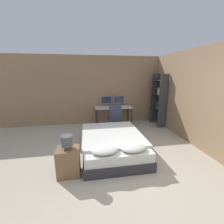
# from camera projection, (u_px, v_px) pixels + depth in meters

# --- Properties ---
(ground_plane) EXTENTS (20.00, 20.00, 0.00)m
(ground_plane) POSITION_uv_depth(u_px,v_px,m) (137.00, 181.00, 2.87)
(ground_plane) COLOR #B2A893
(wall_back) EXTENTS (12.00, 0.06, 2.70)m
(wall_back) POSITION_uv_depth(u_px,v_px,m) (108.00, 90.00, 6.11)
(wall_back) COLOR #8E7051
(wall_back) RESTS_ON ground_plane
(wall_side_right) EXTENTS (0.06, 12.00, 2.70)m
(wall_side_right) POSITION_uv_depth(u_px,v_px,m) (192.00, 97.00, 4.32)
(wall_side_right) COLOR #8E7051
(wall_side_right) RESTS_ON ground_plane
(bed) EXTENTS (1.54, 2.09, 0.55)m
(bed) POSITION_uv_depth(u_px,v_px,m) (112.00, 143.00, 3.90)
(bed) COLOR #2D2D33
(bed) RESTS_ON ground_plane
(nightstand) EXTENTS (0.44, 0.37, 0.58)m
(nightstand) POSITION_uv_depth(u_px,v_px,m) (69.00, 162.00, 3.00)
(nightstand) COLOR brown
(nightstand) RESTS_ON ground_plane
(bedside_lamp) EXTENTS (0.22, 0.22, 0.27)m
(bedside_lamp) POSITION_uv_depth(u_px,v_px,m) (67.00, 141.00, 2.89)
(bedside_lamp) COLOR gray
(bedside_lamp) RESTS_ON nightstand
(desk) EXTENTS (1.46, 0.59, 0.73)m
(desk) POSITION_uv_depth(u_px,v_px,m) (113.00, 109.00, 5.96)
(desk) COLOR beige
(desk) RESTS_ON ground_plane
(monitor_left) EXTENTS (0.44, 0.16, 0.41)m
(monitor_left) POSITION_uv_depth(u_px,v_px,m) (106.00, 100.00, 6.03)
(monitor_left) COLOR #B7B7BC
(monitor_left) RESTS_ON desk
(monitor_right) EXTENTS (0.44, 0.16, 0.41)m
(monitor_right) POSITION_uv_depth(u_px,v_px,m) (119.00, 100.00, 6.11)
(monitor_right) COLOR #B7B7BC
(monitor_right) RESTS_ON desk
(keyboard) EXTENTS (0.37, 0.13, 0.02)m
(keyboard) POSITION_uv_depth(u_px,v_px,m) (114.00, 108.00, 5.76)
(keyboard) COLOR #B7B7BC
(keyboard) RESTS_ON desk
(computer_mouse) EXTENTS (0.07, 0.05, 0.04)m
(computer_mouse) POSITION_uv_depth(u_px,v_px,m) (121.00, 107.00, 5.80)
(computer_mouse) COLOR #B7B7BC
(computer_mouse) RESTS_ON desk
(office_chair) EXTENTS (0.52, 0.52, 0.97)m
(office_chair) POSITION_uv_depth(u_px,v_px,m) (115.00, 120.00, 5.36)
(office_chair) COLOR black
(office_chair) RESTS_ON ground_plane
(bookshelf) EXTENTS (0.33, 0.72, 2.00)m
(bookshelf) POSITION_uv_depth(u_px,v_px,m) (160.00, 98.00, 5.76)
(bookshelf) COLOR #333338
(bookshelf) RESTS_ON ground_plane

